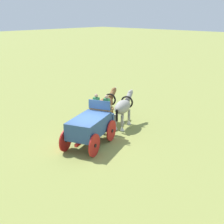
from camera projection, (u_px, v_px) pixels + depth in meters
ground_plane at (90, 145)px, 18.12m from camera, size 220.00×220.00×0.00m
show_wagon at (90, 125)px, 17.90m from camera, size 5.86×3.04×2.68m
draft_horse_near at (106, 105)px, 21.29m from camera, size 3.01×1.59×2.25m
draft_horse_off at (123, 107)px, 20.82m from camera, size 2.87×1.54×2.22m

